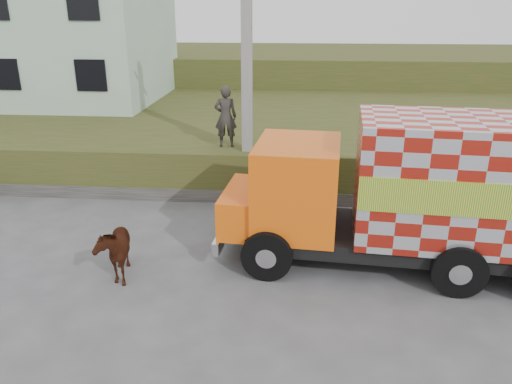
# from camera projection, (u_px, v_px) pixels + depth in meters

# --- Properties ---
(ground) EXTENTS (120.00, 120.00, 0.00)m
(ground) POSITION_uv_depth(u_px,v_px,m) (271.00, 270.00, 11.35)
(ground) COLOR #474749
(ground) RESTS_ON ground
(embankment) EXTENTS (40.00, 12.00, 1.50)m
(embankment) POSITION_uv_depth(u_px,v_px,m) (285.00, 132.00, 20.40)
(embankment) COLOR #304416
(embankment) RESTS_ON ground
(embankment_far) EXTENTS (40.00, 12.00, 3.00)m
(embankment_far) POSITION_uv_depth(u_px,v_px,m) (291.00, 75.00, 31.32)
(embankment_far) COLOR #304416
(embankment_far) RESTS_ON ground
(retaining_strip) EXTENTS (16.00, 0.50, 0.40)m
(retaining_strip) POSITION_uv_depth(u_px,v_px,m) (214.00, 194.00, 15.35)
(retaining_strip) COLOR #595651
(retaining_strip) RESTS_ON ground
(building) EXTENTS (10.00, 8.00, 6.00)m
(building) POSITION_uv_depth(u_px,v_px,m) (48.00, 31.00, 22.74)
(building) COLOR #ACCAAE
(building) RESTS_ON embankment
(utility_pole) EXTENTS (1.20, 0.30, 8.00)m
(utility_pole) POSITION_uv_depth(u_px,v_px,m) (247.00, 64.00, 14.27)
(utility_pole) COLOR gray
(utility_pole) RESTS_ON ground
(cargo_truck) EXTENTS (7.95, 3.26, 3.46)m
(cargo_truck) POSITION_uv_depth(u_px,v_px,m) (416.00, 192.00, 11.00)
(cargo_truck) COLOR black
(cargo_truck) RESTS_ON ground
(cow) EXTENTS (1.13, 1.69, 1.31)m
(cow) POSITION_uv_depth(u_px,v_px,m) (113.00, 249.00, 10.91)
(cow) COLOR black
(cow) RESTS_ON ground
(pedestrian) EXTENTS (0.73, 0.53, 1.88)m
(pedestrian) POSITION_uv_depth(u_px,v_px,m) (226.00, 117.00, 15.29)
(pedestrian) COLOR #292724
(pedestrian) RESTS_ON embankment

